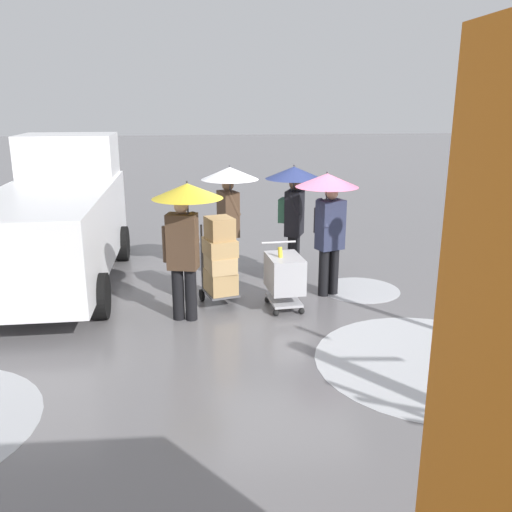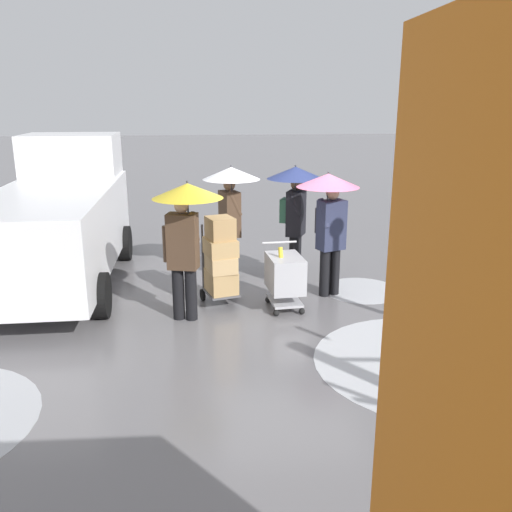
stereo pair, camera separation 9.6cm
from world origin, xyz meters
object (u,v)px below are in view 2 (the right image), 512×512
(pedestrian_pink_side, at_px, (329,206))
(pedestrian_far_side, at_px, (295,196))
(hand_dolly_boxes, at_px, (221,259))
(cargo_van_parked_right, at_px, (58,220))
(pedestrian_white_side, at_px, (186,219))
(shopping_cart_vendor, at_px, (285,275))
(pedestrian_black_side, at_px, (231,196))

(pedestrian_pink_side, distance_m, pedestrian_far_side, 1.10)
(hand_dolly_boxes, bearing_deg, pedestrian_pink_side, -171.63)
(cargo_van_parked_right, distance_m, pedestrian_white_side, 3.16)
(shopping_cart_vendor, height_order, pedestrian_white_side, pedestrian_white_side)
(cargo_van_parked_right, height_order, shopping_cart_vendor, cargo_van_parked_right)
(pedestrian_white_side, bearing_deg, cargo_van_parked_right, -41.65)
(shopping_cart_vendor, bearing_deg, cargo_van_parked_right, -24.83)
(shopping_cart_vendor, bearing_deg, pedestrian_far_side, -105.18)
(shopping_cart_vendor, distance_m, hand_dolly_boxes, 1.07)
(hand_dolly_boxes, height_order, pedestrian_black_side, pedestrian_black_side)
(pedestrian_black_side, relative_size, pedestrian_white_side, 1.00)
(pedestrian_white_side, bearing_deg, pedestrian_pink_side, -160.48)
(pedestrian_white_side, bearing_deg, pedestrian_black_side, -112.27)
(cargo_van_parked_right, bearing_deg, pedestrian_white_side, 138.35)
(shopping_cart_vendor, distance_m, pedestrian_white_side, 1.87)
(hand_dolly_boxes, relative_size, pedestrian_black_side, 0.69)
(hand_dolly_boxes, height_order, pedestrian_white_side, pedestrian_white_side)
(pedestrian_pink_side, distance_m, pedestrian_white_side, 2.50)
(pedestrian_far_side, bearing_deg, cargo_van_parked_right, -2.84)
(cargo_van_parked_right, distance_m, hand_dolly_boxes, 3.27)
(pedestrian_white_side, relative_size, pedestrian_far_side, 1.00)
(pedestrian_black_side, distance_m, pedestrian_white_side, 2.07)
(shopping_cart_vendor, xyz_separation_m, pedestrian_pink_side, (-0.82, -0.55, 1.00))
(pedestrian_white_side, distance_m, pedestrian_far_side, 2.71)
(pedestrian_far_side, bearing_deg, hand_dolly_boxes, 42.10)
(hand_dolly_boxes, xyz_separation_m, pedestrian_pink_side, (-1.83, -0.27, 0.78))
(pedestrian_white_side, xyz_separation_m, pedestrian_far_side, (-1.97, -1.87, -0.01))
(pedestrian_black_side, bearing_deg, cargo_van_parked_right, -3.01)
(pedestrian_black_side, bearing_deg, pedestrian_far_side, 177.61)
(shopping_cart_vendor, relative_size, pedestrian_white_side, 0.49)
(cargo_van_parked_right, relative_size, pedestrian_pink_side, 2.49)
(shopping_cart_vendor, bearing_deg, pedestrian_pink_side, -146.12)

